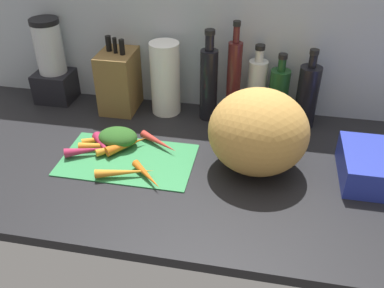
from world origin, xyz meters
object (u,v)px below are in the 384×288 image
at_px(carrot_5, 107,145).
at_px(carrot_8, 103,145).
at_px(carrot_1, 147,175).
at_px(carrot_3, 85,151).
at_px(blender_appliance, 53,66).
at_px(paper_towel_roll, 165,79).
at_px(bottle_1, 234,80).
at_px(bottle_3, 278,95).
at_px(carrot_2, 119,147).
at_px(carrot_0, 125,172).
at_px(bottle_2, 256,88).
at_px(carrot_4, 159,142).
at_px(bottle_4, 307,96).
at_px(winter_squash, 258,133).
at_px(cutting_board, 128,159).
at_px(bottle_0, 209,83).
at_px(carrot_6, 109,138).
at_px(knife_block, 119,81).
at_px(carrot_7, 127,145).

xyz_separation_m(carrot_5, carrot_8, (-0.01, -0.01, 0.00)).
relative_size(carrot_1, carrot_3, 1.12).
xyz_separation_m(carrot_5, blender_appliance, (-0.32, 0.31, 0.12)).
xyz_separation_m(paper_towel_roll, bottle_1, (0.25, -0.00, 0.02)).
bearing_deg(bottle_3, carrot_2, -148.30).
relative_size(carrot_0, carrot_3, 1.36).
xyz_separation_m(carrot_1, bottle_2, (0.28, 0.44, 0.10)).
relative_size(carrot_3, carrot_4, 0.82).
height_order(carrot_8, bottle_2, bottle_2).
relative_size(blender_appliance, paper_towel_roll, 1.19).
relative_size(paper_towel_roll, bottle_4, 0.95).
bearing_deg(winter_squash, bottle_2, 94.30).
bearing_deg(bottle_3, carrot_4, -145.48).
bearing_deg(cutting_board, winter_squash, 4.99).
height_order(carrot_4, bottle_4, bottle_4).
bearing_deg(bottle_0, carrot_6, -142.54).
bearing_deg(carrot_3, carrot_1, -19.44).
distance_m(carrot_3, bottle_3, 0.69).
bearing_deg(carrot_5, carrot_1, -36.18).
bearing_deg(carrot_3, knife_block, 88.79).
distance_m(carrot_0, carrot_5, 0.16).
bearing_deg(cutting_board, carrot_7, 109.66).
bearing_deg(carrot_8, winter_squash, 0.40).
bearing_deg(paper_towel_roll, carrot_5, -113.27).
bearing_deg(bottle_2, carrot_5, -144.93).
xyz_separation_m(carrot_1, carrot_2, (-0.13, 0.13, 0.00)).
bearing_deg(blender_appliance, carrot_1, -41.61).
relative_size(bottle_1, bottle_2, 1.31).
height_order(carrot_4, paper_towel_roll, paper_towel_roll).
height_order(knife_block, bottle_2, knife_block).
relative_size(carrot_8, knife_block, 0.46).
height_order(paper_towel_roll, bottle_1, bottle_1).
relative_size(carrot_4, carrot_5, 0.87).
distance_m(carrot_3, knife_block, 0.34).
bearing_deg(carrot_7, carrot_5, -171.21).
relative_size(carrot_2, winter_squash, 0.51).
xyz_separation_m(knife_block, bottle_2, (0.50, 0.03, 0.00)).
distance_m(carrot_0, bottle_2, 0.57).
bearing_deg(carrot_4, bottle_1, 49.03).
distance_m(carrot_3, carrot_6, 0.10).
bearing_deg(paper_towel_roll, knife_block, -177.32).
relative_size(winter_squash, bottle_4, 1.04).
distance_m(bottle_0, bottle_2, 0.17).
bearing_deg(carrot_7, carrot_3, -155.13).
bearing_deg(carrot_2, carrot_1, -43.89).
distance_m(cutting_board, carrot_6, 0.13).
height_order(bottle_1, bottle_4, bottle_1).
height_order(winter_squash, bottle_0, bottle_0).
distance_m(knife_block, bottle_0, 0.34).
relative_size(knife_block, paper_towel_roll, 1.04).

